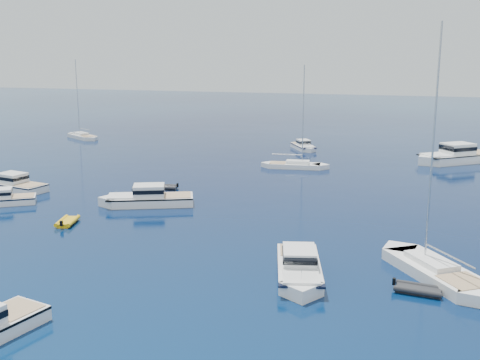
{
  "coord_description": "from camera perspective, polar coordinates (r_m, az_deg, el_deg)",
  "views": [
    {
      "loc": [
        16.78,
        -31.56,
        14.94
      ],
      "look_at": [
        -1.67,
        24.02,
        2.2
      ],
      "focal_mm": 42.63,
      "sensor_mm": 36.0,
      "label": 1
    }
  ],
  "objects": [
    {
      "name": "ground",
      "position": [
        38.74,
        -9.04,
        -10.57
      ],
      "size": [
        400.0,
        400.0,
        0.0
      ],
      "primitive_type": "plane",
      "color": "navy",
      "rests_on": "ground"
    },
    {
      "name": "motor_cruiser_distant",
      "position": [
        87.59,
        20.73,
        1.65
      ],
      "size": [
        13.12,
        11.86,
        3.57
      ],
      "primitive_type": null,
      "rotation": [
        0.0,
        0.0,
        2.26
      ],
      "color": "white",
      "rests_on": "ground"
    },
    {
      "name": "motor_cruiser_horizon",
      "position": [
        94.05,
        6.38,
        3.06
      ],
      "size": [
        6.05,
        7.94,
        2.05
      ],
      "primitive_type": null,
      "rotation": [
        0.0,
        0.0,
        3.68
      ],
      "color": "white",
      "rests_on": "ground"
    },
    {
      "name": "sailboat_mid_r",
      "position": [
        42.24,
        18.9,
        -9.14
      ],
      "size": [
        9.73,
        11.66,
        17.86
      ],
      "primitive_type": null,
      "rotation": [
        0.0,
        0.0,
        0.63
      ],
      "color": "white",
      "rests_on": "ground"
    },
    {
      "name": "motor_cruiser_right",
      "position": [
        40.2,
        5.92,
        -9.62
      ],
      "size": [
        5.43,
        10.19,
        2.56
      ],
      "primitive_type": null,
      "rotation": [
        0.0,
        0.0,
        3.41
      ],
      "color": "silver",
      "rests_on": "ground"
    },
    {
      "name": "tender_yellow",
      "position": [
        54.35,
        -16.88,
        -4.23
      ],
      "size": [
        2.57,
        3.49,
        0.95
      ],
      "primitive_type": null,
      "rotation": [
        0.0,
        0.0,
        0.29
      ],
      "color": "#E1AB0D",
      "rests_on": "ground"
    },
    {
      "name": "sailboat_far_l",
      "position": [
        110.21,
        -15.5,
        4.04
      ],
      "size": [
        10.13,
        7.41,
        14.96
      ],
      "primitive_type": null,
      "rotation": [
        0.0,
        0.0,
        1.04
      ],
      "color": "silver",
      "rests_on": "ground"
    },
    {
      "name": "tender_grey_near",
      "position": [
        39.21,
        17.4,
        -10.72
      ],
      "size": [
        3.26,
        2.06,
        0.95
      ],
      "primitive_type": null,
      "rotation": [
        0.0,
        0.0,
        4.61
      ],
      "color": "black",
      "rests_on": "ground"
    },
    {
      "name": "tender_grey_far",
      "position": [
        66.08,
        -7.62,
        -0.9
      ],
      "size": [
        3.52,
        2.37,
        0.95
      ],
      "primitive_type": null,
      "rotation": [
        0.0,
        0.0,
        1.75
      ],
      "color": "black",
      "rests_on": "ground"
    },
    {
      "name": "sailboat_centre",
      "position": [
        78.24,
        5.51,
        1.21
      ],
      "size": [
        10.05,
        3.86,
        14.39
      ],
      "primitive_type": null,
      "rotation": [
        0.0,
        0.0,
        4.85
      ],
      "color": "white",
      "rests_on": "ground"
    },
    {
      "name": "motor_cruiser_centre",
      "position": [
        59.29,
        -9.25,
        -2.49
      ],
      "size": [
        10.72,
        7.13,
        2.71
      ],
      "primitive_type": null,
      "rotation": [
        0.0,
        0.0,
        1.99
      ],
      "color": "silver",
      "rests_on": "ground"
    },
    {
      "name": "motor_cruiser_far_l",
      "position": [
        70.07,
        -21.85,
        -0.93
      ],
      "size": [
        10.11,
        4.61,
        2.56
      ],
      "primitive_type": null,
      "rotation": [
        0.0,
        0.0,
        1.4
      ],
      "color": "silver",
      "rests_on": "ground"
    }
  ]
}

